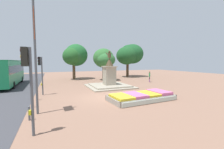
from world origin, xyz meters
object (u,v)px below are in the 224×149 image
traffic_light_mid_block (41,69)px  kerb_bollard_mid_b (37,94)px  traffic_light_near_crossing (28,76)px  kerb_bollard_mid_a (33,102)px  pedestrian_with_handbag (150,76)px  statue_monument (109,80)px  banner_pole (35,51)px  city_bus (7,71)px  flower_planter (142,97)px  kerb_bollard_south (29,113)px

traffic_light_mid_block → kerb_bollard_mid_b: size_ratio=3.59×
traffic_light_near_crossing → kerb_bollard_mid_a: 5.13m
pedestrian_with_handbag → traffic_light_near_crossing: bearing=-141.0°
kerb_bollard_mid_b → traffic_light_mid_block: bearing=81.6°
statue_monument → banner_pole: bearing=-135.6°
traffic_light_mid_block → kerb_bollard_mid_b: traffic_light_mid_block is taller
city_bus → kerb_bollard_mid_a: bearing=-71.0°
kerb_bollard_mid_a → kerb_bollard_mid_b: 2.16m
statue_monument → traffic_light_mid_block: (-7.83, -1.95, 1.65)m
traffic_light_near_crossing → pedestrian_with_handbag: 20.02m
traffic_light_mid_block → banner_pole: (0.04, -5.68, 1.36)m
city_bus → pedestrian_with_handbag: bearing=-11.7°
pedestrian_with_handbag → traffic_light_mid_block: bearing=-165.9°
city_bus → kerb_bollard_mid_a: 12.88m
city_bus → flower_planter: bearing=-46.8°
traffic_light_mid_block → city_bus: 9.24m
flower_planter → city_bus: size_ratio=0.52×
traffic_light_near_crossing → kerb_bollard_mid_b: size_ratio=3.73×
statue_monument → pedestrian_with_handbag: statue_monument is taller
traffic_light_mid_block → kerb_bollard_south: bearing=-92.6°
traffic_light_mid_block → kerb_bollard_south: (-0.30, -6.65, -2.12)m
traffic_light_near_crossing → pedestrian_with_handbag: bearing=39.0°
banner_pole → pedestrian_with_handbag: bearing=31.8°
pedestrian_with_handbag → kerb_bollard_mid_b: size_ratio=1.67×
kerb_bollard_south → kerb_bollard_mid_a: kerb_bollard_south is taller
traffic_light_near_crossing → flower_planter: bearing=23.1°
flower_planter → pedestrian_with_handbag: (7.51, 9.15, 0.70)m
traffic_light_mid_block → kerb_bollard_mid_b: bearing=-98.4°
pedestrian_with_handbag → kerb_bollard_mid_b: pedestrian_with_handbag is taller
pedestrian_with_handbag → kerb_bollard_mid_b: 16.80m
banner_pole → kerb_bollard_mid_a: (-0.42, 1.62, -3.48)m
traffic_light_near_crossing → traffic_light_mid_block: 8.67m
traffic_light_near_crossing → kerb_bollard_south: size_ratio=4.75×
traffic_light_near_crossing → banner_pole: bearing=88.9°
banner_pole → pedestrian_with_handbag: size_ratio=4.06×
flower_planter → kerb_bollard_south: 8.39m
banner_pole → kerb_bollard_mid_b: 5.06m
pedestrian_with_handbag → kerb_bollard_mid_b: (-15.77, -5.79, -0.43)m
banner_pole → kerb_bollard_south: (-0.34, -0.97, -3.48)m
traffic_light_near_crossing → kerb_bollard_south: (-0.28, 2.02, -2.21)m
statue_monument → banner_pole: 11.31m
city_bus → pedestrian_with_handbag: (20.01, -4.15, -1.00)m
statue_monument → traffic_light_near_crossing: size_ratio=1.43×
kerb_bollard_south → kerb_bollard_mid_a: (-0.08, 2.59, -0.01)m
banner_pole → pedestrian_with_handbag: banner_pole is taller
traffic_light_mid_block → kerb_bollard_mid_a: bearing=-95.3°
flower_planter → traffic_light_mid_block: bearing=146.5°
traffic_light_mid_block → kerb_bollard_mid_b: 2.78m
pedestrian_with_handbag → kerb_bollard_south: (-15.78, -10.53, -0.55)m
statue_monument → traffic_light_mid_block: 8.23m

